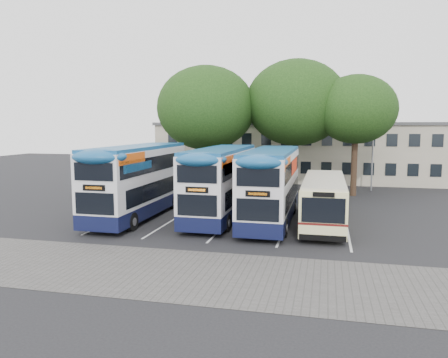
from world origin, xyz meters
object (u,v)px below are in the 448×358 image
Objects in this scene: lamp_post at (373,134)px; tree_left at (206,108)px; bus_single at (324,198)px; tree_right at (356,110)px; tree_mid at (296,103)px; bus_dd_mid at (221,180)px; bus_dd_right at (271,182)px; bus_dd_left at (139,178)px.

lamp_post is 0.81× the size of tree_left.
tree_left reaches higher than bus_single.
tree_right reaches higher than bus_single.
bus_single is at bearing -105.35° from lamp_post.
tree_left is at bearing -179.01° from tree_right.
tree_left is at bearing -169.03° from tree_mid.
tree_left is 12.71m from bus_dd_mid.
bus_single is (3.13, -0.04, -0.84)m from bus_dd_right.
lamp_post is 0.96× the size of bus_single.
bus_dd_right is 3.24m from bus_single.
bus_dd_mid is at bearing -126.03° from lamp_post.
lamp_post is 0.85× the size of bus_dd_mid.
bus_dd_left is 5.33m from bus_dd_mid.
tree_mid reaches higher than bus_dd_left.
tree_left is 1.01× the size of bus_dd_left.
tree_mid is (7.79, 1.51, 0.44)m from tree_left.
tree_mid is 1.16× the size of tree_right.
lamp_post is at bearing 13.14° from tree_left.
tree_right is 13.22m from bus_single.
tree_right is (12.76, 0.22, -0.22)m from tree_left.
bus_dd_right is at bearing -8.91° from bus_dd_mid.
tree_mid reaches higher than tree_left.
tree_left is 1.11× the size of tree_right.
bus_single is at bearing -0.75° from bus_dd_right.
tree_mid is 1.05× the size of bus_dd_left.
tree_mid is at bearing 56.07° from bus_dd_left.
lamp_post is 15.08m from tree_left.
tree_mid is 1.23× the size of bus_single.
lamp_post reaches higher than bus_dd_right.
tree_left is (-14.51, -3.39, 2.32)m from lamp_post.
tree_left is 1.05× the size of bus_dd_right.
lamp_post is at bearing 61.16° from tree_right.
bus_dd_left is (-8.99, -13.37, -5.32)m from tree_mid.
lamp_post is at bearing 15.60° from tree_mid.
bus_dd_mid is 1.13× the size of bus_single.
bus_dd_right is at bearing -57.64° from tree_left.
bus_dd_mid is 1.01× the size of bus_dd_right.
lamp_post is 0.85× the size of bus_dd_right.
tree_right is at bearing 0.99° from tree_left.
tree_mid is 14.09m from bus_dd_right.
lamp_post is 4.18m from tree_right.
tree_right is 19.04m from bus_dd_left.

